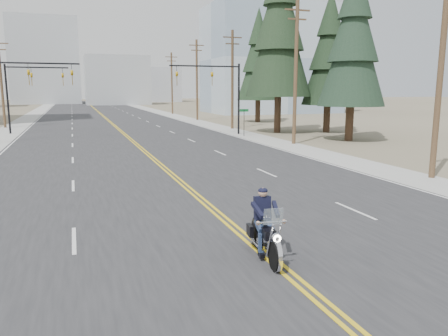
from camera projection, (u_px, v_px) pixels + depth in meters
ground_plane at (283, 270)px, 11.05m from camera, size 400.00×400.00×0.00m
road at (102, 115)px, 76.18m from camera, size 20.00×200.00×0.01m
sidewalk_left at (31, 117)px, 72.49m from camera, size 3.00×200.00×0.01m
sidewalk_right at (167, 114)px, 79.86m from camera, size 3.00×200.00×0.01m
traffic_mast_left at (19, 84)px, 37.07m from camera, size 7.10×0.26×7.00m
traffic_mast_right at (220, 85)px, 42.82m from camera, size 7.10×0.26×7.00m
traffic_mast_far at (25, 86)px, 44.41m from camera, size 6.10×0.26×7.00m
street_sign at (244, 118)px, 42.10m from camera, size 0.90×0.06×2.62m
utility_pole_a at (441, 64)px, 21.48m from camera, size 2.20×0.30×11.00m
utility_pole_b at (296, 71)px, 35.39m from camera, size 2.20×0.30×11.50m
utility_pole_c at (232, 78)px, 49.39m from camera, size 2.20×0.30×11.00m
utility_pole_d at (197, 79)px, 63.30m from camera, size 2.20×0.30×11.50m
utility_pole_e at (172, 82)px, 79.16m from camera, size 2.20×0.30×11.00m
utility_pole_left at (1, 81)px, 50.73m from camera, size 2.20×0.30×10.50m
glass_building at (270, 60)px, 84.64m from camera, size 24.00×16.00×20.00m
haze_bldg_b at (117, 81)px, 128.66m from camera, size 18.00×14.00×14.00m
haze_bldg_c at (236, 73)px, 124.60m from camera, size 16.00×12.00×18.00m
haze_bldg_d at (45, 61)px, 135.14m from camera, size 20.00×15.00×26.00m
haze_bldg_e at (158, 85)px, 157.54m from camera, size 14.00×14.00×12.00m
motorcyclist at (266, 225)px, 11.68m from camera, size 1.35×2.53×1.89m
conifer_near at (354, 38)px, 37.24m from camera, size 5.78×5.78×15.31m
conifer_mid at (329, 51)px, 44.94m from camera, size 5.45×5.45×14.54m
conifer_tall at (279, 26)px, 44.14m from camera, size 6.78×6.78×18.84m
conifer_far at (258, 57)px, 59.16m from camera, size 5.71×5.71×15.29m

